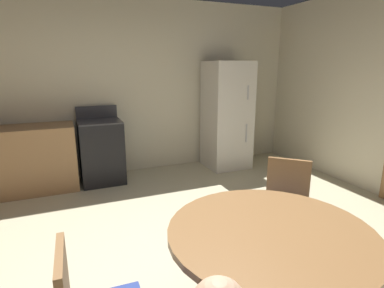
{
  "coord_description": "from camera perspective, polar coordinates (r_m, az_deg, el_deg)",
  "views": [
    {
      "loc": [
        -0.87,
        -2.0,
        1.68
      ],
      "look_at": [
        0.25,
        0.69,
        0.95
      ],
      "focal_mm": 29.1,
      "sensor_mm": 36.0,
      "label": 1
    }
  ],
  "objects": [
    {
      "name": "dining_table",
      "position": [
        2.0,
        13.96,
        -18.87
      ],
      "size": [
        1.2,
        1.2,
        0.76
      ],
      "color": "olive",
      "rests_on": "ground"
    },
    {
      "name": "wall_back",
      "position": [
        5.07,
        -12.93,
        10.01
      ],
      "size": [
        6.19,
        0.12,
        2.7
      ],
      "primitive_type": "cube",
      "color": "beige",
      "rests_on": "ground"
    },
    {
      "name": "chair_northeast",
      "position": [
        2.94,
        16.77,
        -10.14
      ],
      "size": [
        0.57,
        0.57,
        0.87
      ],
      "rotation": [
        0.0,
        0.0,
        3.93
      ],
      "color": "olive",
      "rests_on": "ground"
    },
    {
      "name": "oven_range",
      "position": [
        4.77,
        -16.29,
        -1.23
      ],
      "size": [
        0.6,
        0.6,
        1.1
      ],
      "color": "black",
      "rests_on": "ground"
    },
    {
      "name": "ground_plane",
      "position": [
        2.75,
        0.71,
        -23.5
      ],
      "size": [
        14.0,
        14.0,
        0.0
      ],
      "primitive_type": "plane",
      "color": "beige"
    },
    {
      "name": "refrigerator",
      "position": [
        5.25,
        6.38,
        5.23
      ],
      "size": [
        0.68,
        0.68,
        1.76
      ],
      "color": "silver",
      "rests_on": "ground"
    }
  ]
}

